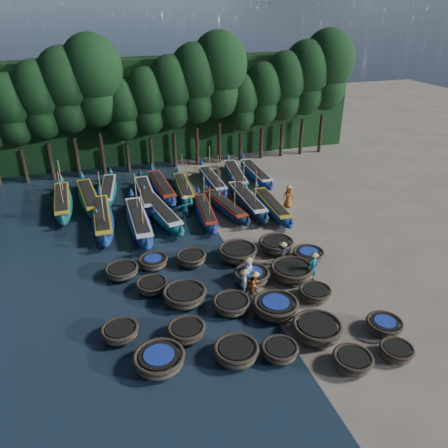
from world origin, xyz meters
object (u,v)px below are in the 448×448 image
object	(u,v)px
long_boat_9	(63,202)
long_boat_14	(184,188)
coracle_22	(191,258)
long_boat_11	(108,191)
coracle_10	(120,332)
fisherman_3	(282,253)
coracle_14	(315,293)
coracle_15	(152,285)
long_boat_2	(103,218)
coracle_12	(231,304)
coracle_24	(276,245)
fisherman_2	(255,284)
fisherman_5	(185,207)
fisherman_6	(288,196)
coracle_4	(396,351)
long_boat_8	(272,206)
long_boat_16	(235,175)
coracle_13	(276,307)
coracle_19	(308,255)
long_boat_15	(212,181)
fisherman_0	(248,269)
coracle_21	(153,262)
coracle_18	(291,271)
long_boat_4	(161,212)
coracle_3	(353,361)
coracle_16	(185,295)
long_boat_12	(146,195)
long_boat_17	(256,174)
long_boat_7	(247,200)
coracle_9	(384,325)
coracle_7	(280,351)
long_boat_5	(205,212)
fisherman_1	(313,266)
long_boat_13	(162,187)
coracle_23	(238,253)
long_boat_3	(139,221)
long_boat_10	(89,198)
coracle_8	(317,329)
coracle_6	(236,352)
coracle_17	(252,276)
coracle_20	(122,271)

from	to	relation	value
long_boat_9	long_boat_14	xyz separation A→B (m)	(9.81, -0.07, -0.06)
coracle_22	long_boat_11	distance (m)	13.18
coracle_10	fisherman_3	distance (m)	11.02
coracle_14	coracle_15	xyz separation A→B (m)	(-8.43, 3.48, -0.00)
long_boat_2	coracle_12	bearing A→B (deg)	-63.78
coracle_24	fisherman_2	xyz separation A→B (m)	(-3.18, -4.22, 0.36)
fisherman_5	fisherman_6	bearing A→B (deg)	159.76
coracle_4	coracle_14	bearing A→B (deg)	104.76
long_boat_8	long_boat_16	bearing A→B (deg)	95.93
coracle_10	coracle_13	size ratio (longest dim) A/B	0.86
coracle_19	long_boat_15	world-z (taller)	long_boat_15
fisherman_0	fisherman_5	bearing A→B (deg)	42.11
coracle_21	fisherman_3	world-z (taller)	fisherman_3
coracle_18	long_boat_4	size ratio (longest dim) A/B	0.35
coracle_3	fisherman_0	bearing A→B (deg)	104.07
coracle_16	coracle_19	size ratio (longest dim) A/B	1.16
coracle_21	long_boat_12	xyz separation A→B (m)	(1.18, 10.24, 0.19)
long_boat_17	coracle_13	bearing A→B (deg)	-107.32
long_boat_7	long_boat_11	bearing A→B (deg)	153.00
coracle_13	coracle_9	bearing A→B (deg)	-33.10
long_boat_9	long_boat_12	size ratio (longest dim) A/B	0.99
coracle_7	fisherman_0	world-z (taller)	fisherman_0
coracle_19	coracle_21	world-z (taller)	coracle_19
long_boat_5	fisherman_3	size ratio (longest dim) A/B	4.23
coracle_13	long_boat_7	bearing A→B (deg)	75.75
long_boat_9	fisherman_1	bearing A→B (deg)	-48.29
long_boat_8	long_boat_13	size ratio (longest dim) A/B	0.93
coracle_21	coracle_23	world-z (taller)	coracle_23
long_boat_9	fisherman_5	bearing A→B (deg)	-28.66
coracle_21	fisherman_0	world-z (taller)	fisherman_0
coracle_7	coracle_10	distance (m)	7.71
coracle_7	coracle_24	world-z (taller)	coracle_24
coracle_23	long_boat_3	world-z (taller)	long_boat_3
coracle_14	fisherman_3	bearing A→B (deg)	93.49
coracle_24	coracle_22	bearing A→B (deg)	178.94
fisherman_1	long_boat_10	bearing A→B (deg)	117.55
coracle_8	long_boat_7	distance (m)	15.57
coracle_12	coracle_23	xyz separation A→B (m)	(2.06, 4.83, 0.07)
coracle_18	coracle_3	bearing A→B (deg)	-94.44
coracle_6	long_boat_5	bearing A→B (deg)	79.68
long_boat_7	coracle_19	bearing A→B (deg)	-83.93
coracle_22	long_boat_12	bearing A→B (deg)	96.13
coracle_8	long_boat_16	distance (m)	21.35
coracle_12	coracle_17	world-z (taller)	coracle_17
long_boat_9	fisherman_3	size ratio (longest dim) A/B	5.01
coracle_24	long_boat_16	distance (m)	12.95
coracle_17	coracle_20	distance (m)	7.72
coracle_6	long_boat_4	xyz separation A→B (m)	(-0.56, 15.51, 0.13)
coracle_21	fisherman_2	bearing A→B (deg)	-43.89
coracle_3	coracle_10	xyz separation A→B (m)	(-9.65, 5.17, -0.03)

